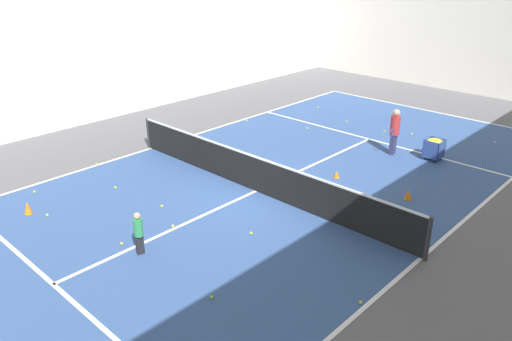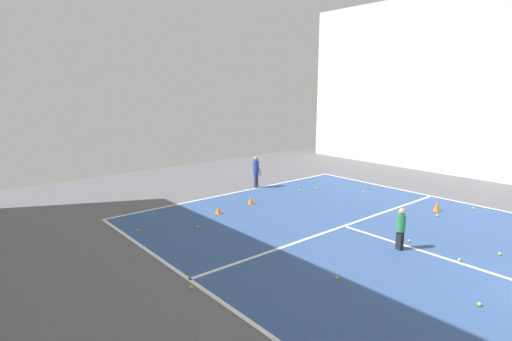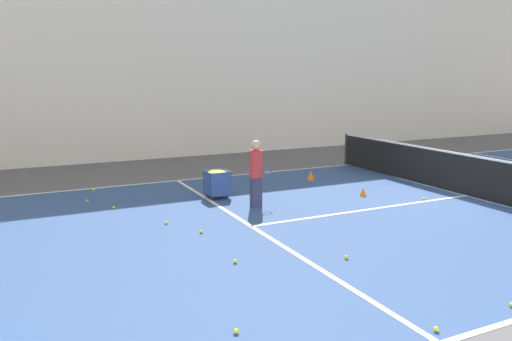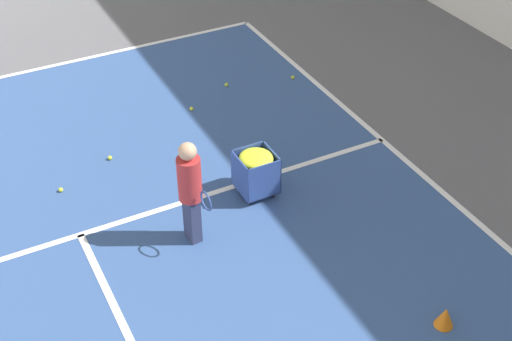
# 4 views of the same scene
# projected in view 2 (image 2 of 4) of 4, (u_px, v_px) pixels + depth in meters

# --- Properties ---
(line_baseline_near) EXTENTS (10.32, 0.10, 0.00)m
(line_baseline_near) POSITION_uv_depth(u_px,v_px,m) (238.00, 192.00, 15.39)
(line_baseline_near) COLOR white
(line_baseline_near) RESTS_ON ground
(line_service_near) EXTENTS (10.32, 0.10, 0.00)m
(line_service_near) POSITION_uv_depth(u_px,v_px,m) (344.00, 226.00, 11.57)
(line_service_near) COLOR white
(line_service_near) RESTS_ON ground
(player_near_baseline) EXTENTS (0.33, 0.61, 1.28)m
(player_near_baseline) POSITION_uv_depth(u_px,v_px,m) (256.00, 170.00, 15.96)
(player_near_baseline) COLOR #2D3351
(player_near_baseline) RESTS_ON ground
(child_midcourt) EXTENTS (0.26, 0.26, 1.06)m
(child_midcourt) POSITION_uv_depth(u_px,v_px,m) (401.00, 226.00, 9.77)
(child_midcourt) COLOR black
(child_midcourt) RESTS_ON ground
(training_cone_1) EXTENTS (0.22, 0.22, 0.24)m
(training_cone_1) POSITION_uv_depth(u_px,v_px,m) (251.00, 200.00, 13.79)
(training_cone_1) COLOR orange
(training_cone_1) RESTS_ON ground
(training_cone_2) EXTENTS (0.22, 0.22, 0.35)m
(training_cone_2) POSITION_uv_depth(u_px,v_px,m) (437.00, 206.00, 12.95)
(training_cone_2) COLOR orange
(training_cone_2) RESTS_ON ground
(training_cone_4) EXTENTS (0.21, 0.21, 0.24)m
(training_cone_4) POSITION_uv_depth(u_px,v_px,m) (218.00, 210.00, 12.71)
(training_cone_4) COLOR orange
(training_cone_4) RESTS_ON ground
(tennis_ball_0) EXTENTS (0.07, 0.07, 0.07)m
(tennis_ball_0) POSITION_uv_depth(u_px,v_px,m) (459.00, 260.00, 9.20)
(tennis_ball_0) COLOR yellow
(tennis_ball_0) RESTS_ON ground
(tennis_ball_1) EXTENTS (0.07, 0.07, 0.07)m
(tennis_ball_1) POSITION_uv_depth(u_px,v_px,m) (337.00, 277.00, 8.34)
(tennis_ball_1) COLOR yellow
(tennis_ball_1) RESTS_ON ground
(tennis_ball_3) EXTENTS (0.07, 0.07, 0.07)m
(tennis_ball_3) POSITION_uv_depth(u_px,v_px,m) (191.00, 287.00, 7.93)
(tennis_ball_3) COLOR yellow
(tennis_ball_3) RESTS_ON ground
(tennis_ball_6) EXTENTS (0.07, 0.07, 0.07)m
(tennis_ball_6) POSITION_uv_depth(u_px,v_px,m) (480.00, 304.00, 7.31)
(tennis_ball_6) COLOR yellow
(tennis_ball_6) RESTS_ON ground
(tennis_ball_10) EXTENTS (0.07, 0.07, 0.07)m
(tennis_ball_10) POSITION_uv_depth(u_px,v_px,m) (500.00, 254.00, 9.53)
(tennis_ball_10) COLOR yellow
(tennis_ball_10) RESTS_ON ground
(tennis_ball_11) EXTENTS (0.07, 0.07, 0.07)m
(tennis_ball_11) POSITION_uv_depth(u_px,v_px,m) (409.00, 241.00, 10.36)
(tennis_ball_11) COLOR yellow
(tennis_ball_11) RESTS_ON ground
(tennis_ball_12) EXTENTS (0.07, 0.07, 0.07)m
(tennis_ball_12) POSITION_uv_depth(u_px,v_px,m) (437.00, 215.00, 12.46)
(tennis_ball_12) COLOR yellow
(tennis_ball_12) RESTS_ON ground
(tennis_ball_14) EXTENTS (0.07, 0.07, 0.07)m
(tennis_ball_14) POSITION_uv_depth(u_px,v_px,m) (299.00, 191.00, 15.47)
(tennis_ball_14) COLOR yellow
(tennis_ball_14) RESTS_ON ground
(tennis_ball_17) EXTENTS (0.07, 0.07, 0.07)m
(tennis_ball_17) POSITION_uv_depth(u_px,v_px,m) (473.00, 208.00, 13.18)
(tennis_ball_17) COLOR yellow
(tennis_ball_17) RESTS_ON ground
(tennis_ball_18) EXTENTS (0.07, 0.07, 0.07)m
(tennis_ball_18) POSITION_uv_depth(u_px,v_px,m) (138.00, 230.00, 11.12)
(tennis_ball_18) COLOR yellow
(tennis_ball_18) RESTS_ON ground
(tennis_ball_20) EXTENTS (0.07, 0.07, 0.07)m
(tennis_ball_20) POSITION_uv_depth(u_px,v_px,m) (363.00, 192.00, 15.25)
(tennis_ball_20) COLOR yellow
(tennis_ball_20) RESTS_ON ground
(tennis_ball_22) EXTENTS (0.07, 0.07, 0.07)m
(tennis_ball_22) POSITION_uv_depth(u_px,v_px,m) (317.00, 188.00, 15.85)
(tennis_ball_22) COLOR yellow
(tennis_ball_22) RESTS_ON ground
(tennis_ball_23) EXTENTS (0.07, 0.07, 0.07)m
(tennis_ball_23) POSITION_uv_depth(u_px,v_px,m) (197.00, 227.00, 11.42)
(tennis_ball_23) COLOR yellow
(tennis_ball_23) RESTS_ON ground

